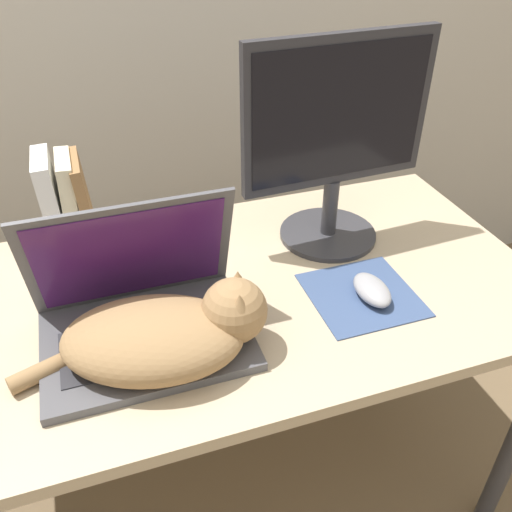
{
  "coord_description": "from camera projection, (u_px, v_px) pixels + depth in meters",
  "views": [
    {
      "loc": [
        -0.2,
        -0.51,
        1.44
      ],
      "look_at": [
        0.08,
        0.31,
        0.83
      ],
      "focal_mm": 38.0,
      "sensor_mm": 36.0,
      "label": 1
    }
  ],
  "objects": [
    {
      "name": "computer_mouse",
      "position": [
        372.0,
        290.0,
        1.1
      ],
      "size": [
        0.06,
        0.11,
        0.04
      ],
      "color": "#99999E",
      "rests_on": "mousepad"
    },
    {
      "name": "book_row",
      "position": [
        67.0,
        208.0,
        1.18
      ],
      "size": [
        0.11,
        0.14,
        0.24
      ],
      "color": "white",
      "rests_on": "desk"
    },
    {
      "name": "mousepad",
      "position": [
        362.0,
        295.0,
        1.12
      ],
      "size": [
        0.21,
        0.21,
        0.0
      ],
      "color": "#384C75",
      "rests_on": "desk"
    },
    {
      "name": "cat",
      "position": [
        167.0,
        333.0,
        0.94
      ],
      "size": [
        0.45,
        0.28,
        0.15
      ],
      "color": "#99754C",
      "rests_on": "desk"
    },
    {
      "name": "desk",
      "position": [
        215.0,
        321.0,
        1.17
      ],
      "size": [
        1.4,
        0.69,
        0.73
      ],
      "color": "tan",
      "rests_on": "ground_plane"
    },
    {
      "name": "laptop",
      "position": [
        142.0,
        314.0,
        1.0
      ],
      "size": [
        0.38,
        0.27,
        0.27
      ],
      "color": "#4C4C51",
      "rests_on": "desk"
    },
    {
      "name": "external_monitor",
      "position": [
        336.0,
        138.0,
        1.16
      ],
      "size": [
        0.43,
        0.23,
        0.47
      ],
      "color": "#333338",
      "rests_on": "desk"
    }
  ]
}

